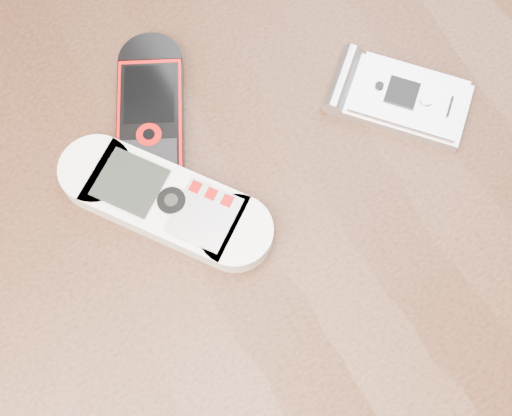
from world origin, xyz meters
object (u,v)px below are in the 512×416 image
object	(u,v)px
table	(251,258)
motorola_razr	(404,98)
nokia_black_red	(151,128)
nokia_white	(165,202)

from	to	relation	value
table	motorola_razr	distance (m)	0.19
nokia_black_red	motorola_razr	size ratio (longest dim) A/B	1.49
table	nokia_white	xyz separation A→B (m)	(-0.05, 0.04, 0.11)
nokia_white	nokia_black_red	xyz separation A→B (m)	(0.02, 0.06, -0.00)
table	nokia_white	distance (m)	0.13
nokia_black_red	motorola_razr	xyz separation A→B (m)	(0.18, -0.08, 0.00)
table	nokia_white	size ratio (longest dim) A/B	7.12
table	nokia_white	world-z (taller)	nokia_white
table	nokia_black_red	bearing A→B (deg)	107.14
nokia_white	nokia_black_red	world-z (taller)	nokia_white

